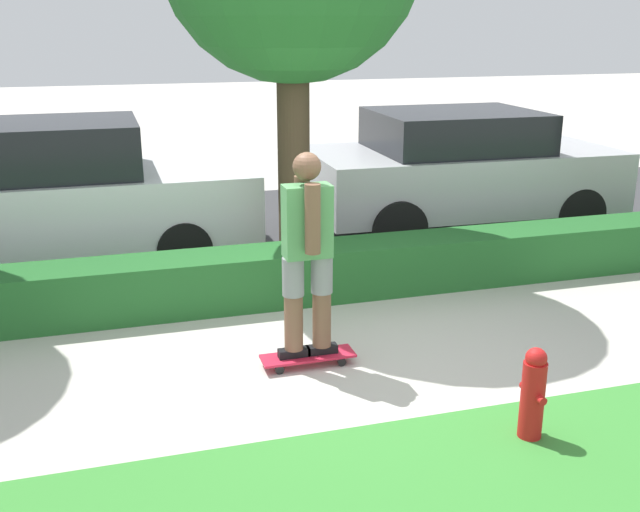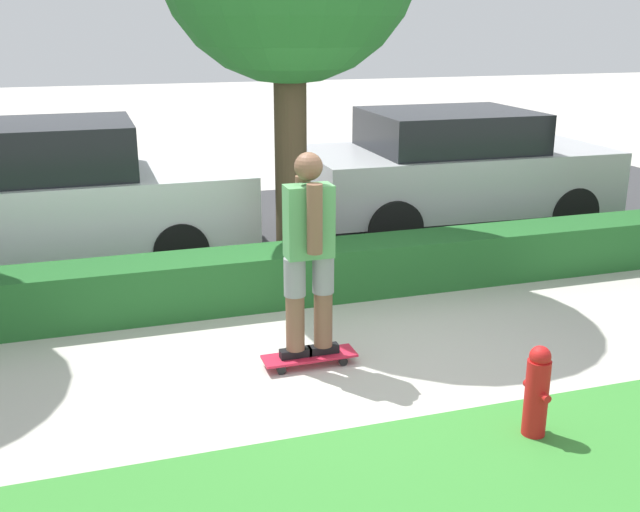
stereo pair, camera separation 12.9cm
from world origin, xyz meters
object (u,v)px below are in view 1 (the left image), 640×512
object	(u,v)px
parked_car_front	(39,194)
parked_car_middle	(459,169)
skateboard	(308,357)
skater_person	(307,251)
fire_hydrant	(533,393)

from	to	relation	value
parked_car_front	parked_car_middle	distance (m)	5.28
skateboard	skater_person	world-z (taller)	skater_person
skateboard	skater_person	distance (m)	0.92
parked_car_middle	skater_person	bearing A→B (deg)	-130.15
skateboard	skater_person	xyz separation A→B (m)	(-0.00, 0.00, 0.92)
skateboard	parked_car_middle	bearing A→B (deg)	48.57
skateboard	parked_car_front	xyz separation A→B (m)	(-2.22, 3.47, 0.77)
skateboard	parked_car_front	bearing A→B (deg)	122.62
skater_person	parked_car_front	world-z (taller)	skater_person
skater_person	fire_hydrant	bearing A→B (deg)	-52.79
skateboard	parked_car_middle	xyz separation A→B (m)	(3.06, 3.47, 0.77)
skateboard	skater_person	bearing A→B (deg)	180.00
skateboard	fire_hydrant	bearing A→B (deg)	-52.79
skater_person	parked_car_front	bearing A→B (deg)	122.62
parked_car_middle	fire_hydrant	bearing A→B (deg)	-109.71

